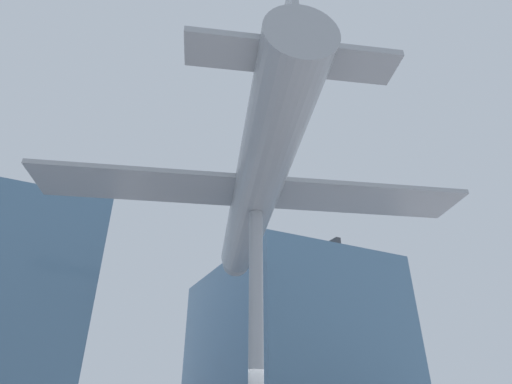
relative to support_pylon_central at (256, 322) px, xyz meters
name	(u,v)px	position (x,y,z in m)	size (l,w,h in m)	color
glass_pavilion_right	(288,346)	(10.09, 15.25, 1.58)	(11.29, 15.36, 11.56)	slate
support_pylon_central	(256,322)	(0.00, 0.00, 0.00)	(0.48, 0.48, 7.82)	#999EA3
suspended_airplane	(255,194)	(0.07, 0.21, 4.80)	(15.93, 16.08, 3.21)	#93999E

